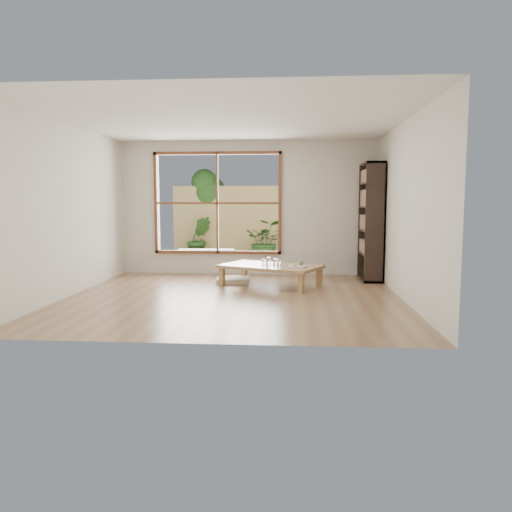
{
  "coord_description": "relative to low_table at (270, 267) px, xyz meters",
  "views": [
    {
      "loc": [
        0.89,
        -7.36,
        1.43
      ],
      "look_at": [
        0.29,
        0.68,
        0.55
      ],
      "focal_mm": 35.0,
      "sensor_mm": 36.0,
      "label": 1
    }
  ],
  "objects": [
    {
      "name": "floor_cushion",
      "position": [
        -0.68,
        0.36,
        -0.27
      ],
      "size": [
        0.59,
        0.59,
        0.08
      ],
      "primitive_type": "cube",
      "rotation": [
        0.0,
        0.0,
        0.05
      ],
      "color": "beige",
      "rests_on": "ground"
    },
    {
      "name": "garden_bench",
      "position": [
        -1.49,
        2.21,
        0.03
      ],
      "size": [
        1.22,
        0.45,
        0.38
      ],
      "rotation": [
        0.0,
        0.0,
        0.08
      ],
      "color": "black",
      "rests_on": "deck"
    },
    {
      "name": "shrub_right",
      "position": [
        -0.25,
        3.1,
        0.21
      ],
      "size": [
        0.94,
        0.83,
        0.99
      ],
      "primitive_type": "imported",
      "rotation": [
        0.0,
        0.0,
        -0.06
      ],
      "color": "#356424",
      "rests_on": "deck"
    },
    {
      "name": "glass_mid",
      "position": [
        0.14,
        -0.05,
        0.09
      ],
      "size": [
        0.06,
        0.06,
        0.09
      ],
      "primitive_type": "cylinder",
      "color": "silver",
      "rests_on": "low_table"
    },
    {
      "name": "low_table",
      "position": [
        0.0,
        0.0,
        0.0
      ],
      "size": [
        1.88,
        1.53,
        0.36
      ],
      "rotation": [
        0.0,
        0.0,
        -0.43
      ],
      "color": "tan",
      "rests_on": "ground"
    },
    {
      "name": "bookshelf",
      "position": [
        1.8,
        0.84,
        0.75
      ],
      "size": [
        0.34,
        0.96,
        2.13
      ],
      "primitive_type": "cube",
      "color": "black",
      "rests_on": "ground"
    },
    {
      "name": "food_tray",
      "position": [
        0.46,
        -0.21,
        0.06
      ],
      "size": [
        0.34,
        0.29,
        0.09
      ],
      "rotation": [
        0.0,
        0.0,
        -0.31
      ],
      "color": "white",
      "rests_on": "low_table"
    },
    {
      "name": "deck",
      "position": [
        -1.11,
        2.52,
        -0.32
      ],
      "size": [
        2.8,
        2.0,
        0.05
      ],
      "primitive_type": "cube",
      "color": "#332B25",
      "rests_on": "ground"
    },
    {
      "name": "glass_short",
      "position": [
        0.08,
        0.09,
        0.09
      ],
      "size": [
        0.08,
        0.08,
        0.1
      ],
      "primitive_type": "cylinder",
      "color": "silver",
      "rests_on": "low_table"
    },
    {
      "name": "glass_small",
      "position": [
        -0.12,
        0.09,
        0.09
      ],
      "size": [
        0.07,
        0.07,
        0.09
      ],
      "primitive_type": "cylinder",
      "color": "silver",
      "rests_on": "low_table"
    },
    {
      "name": "shrub_left",
      "position": [
        -1.85,
        3.25,
        0.24
      ],
      "size": [
        0.7,
        0.64,
        1.06
      ],
      "primitive_type": "imported",
      "rotation": [
        0.0,
        0.0,
        0.34
      ],
      "color": "#356424",
      "rests_on": "deck"
    },
    {
      "name": "bamboo_fence",
      "position": [
        -1.11,
        3.52,
        0.58
      ],
      "size": [
        2.8,
        0.06,
        1.8
      ],
      "primitive_type": "cube",
      "color": "#DCC470",
      "rests_on": "ground"
    },
    {
      "name": "glass_tall",
      "position": [
        -0.03,
        -0.13,
        0.11
      ],
      "size": [
        0.08,
        0.08,
        0.14
      ],
      "primitive_type": "cylinder",
      "color": "silver",
      "rests_on": "low_table"
    },
    {
      "name": "garden_tree",
      "position": [
        -1.79,
        3.82,
        1.31
      ],
      "size": [
        1.04,
        0.85,
        2.22
      ],
      "color": "#4C3D2D",
      "rests_on": "ground"
    },
    {
      "name": "ground",
      "position": [
        -0.51,
        -1.04,
        -0.32
      ],
      "size": [
        5.0,
        5.0,
        0.0
      ],
      "primitive_type": "plane",
      "color": "olive",
      "rests_on": "ground"
    }
  ]
}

